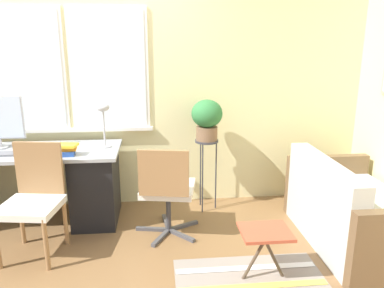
{
  "coord_description": "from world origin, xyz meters",
  "views": [
    {
      "loc": [
        0.77,
        -3.12,
        1.69
      ],
      "look_at": [
        1.09,
        0.17,
        0.79
      ],
      "focal_mm": 35.0,
      "sensor_mm": 36.0,
      "label": 1
    }
  ],
  "objects_px": {
    "office_chair_swivel": "(167,189)",
    "folding_stool": "(265,236)",
    "book_stack": "(65,150)",
    "desk_chair_wooden": "(33,198)",
    "couch_loveseat": "(354,214)",
    "desk_lamp": "(103,114)",
    "potted_plant": "(207,117)",
    "plant_stand": "(207,151)",
    "mouse": "(27,152)"
  },
  "relations": [
    {
      "from": "couch_loveseat",
      "to": "office_chair_swivel",
      "type": "bearing_deg",
      "value": 80.26
    },
    {
      "from": "desk_lamp",
      "to": "plant_stand",
      "type": "height_order",
      "value": "desk_lamp"
    },
    {
      "from": "book_stack",
      "to": "desk_chair_wooden",
      "type": "xyz_separation_m",
      "value": [
        -0.19,
        -0.36,
        -0.3
      ]
    },
    {
      "from": "couch_loveseat",
      "to": "desk_chair_wooden",
      "type": "bearing_deg",
      "value": 87.6
    },
    {
      "from": "plant_stand",
      "to": "potted_plant",
      "type": "height_order",
      "value": "potted_plant"
    },
    {
      "from": "book_stack",
      "to": "couch_loveseat",
      "type": "distance_m",
      "value": 2.58
    },
    {
      "from": "desk_chair_wooden",
      "to": "potted_plant",
      "type": "xyz_separation_m",
      "value": [
        1.5,
        0.7,
        0.49
      ]
    },
    {
      "from": "book_stack",
      "to": "office_chair_swivel",
      "type": "bearing_deg",
      "value": -12.58
    },
    {
      "from": "desk_lamp",
      "to": "potted_plant",
      "type": "distance_m",
      "value": 1.0
    },
    {
      "from": "office_chair_swivel",
      "to": "potted_plant",
      "type": "xyz_separation_m",
      "value": [
        0.42,
        0.54,
        0.52
      ]
    },
    {
      "from": "desk_lamp",
      "to": "folding_stool",
      "type": "relative_size",
      "value": 1.07
    },
    {
      "from": "couch_loveseat",
      "to": "potted_plant",
      "type": "relative_size",
      "value": 3.32
    },
    {
      "from": "plant_stand",
      "to": "book_stack",
      "type": "bearing_deg",
      "value": -165.55
    },
    {
      "from": "book_stack",
      "to": "desk_chair_wooden",
      "type": "bearing_deg",
      "value": -118.28
    },
    {
      "from": "book_stack",
      "to": "plant_stand",
      "type": "bearing_deg",
      "value": 14.45
    },
    {
      "from": "desk_chair_wooden",
      "to": "couch_loveseat",
      "type": "bearing_deg",
      "value": 6.26
    },
    {
      "from": "mouse",
      "to": "plant_stand",
      "type": "distance_m",
      "value": 1.69
    },
    {
      "from": "desk_lamp",
      "to": "office_chair_swivel",
      "type": "xyz_separation_m",
      "value": [
        0.57,
        -0.44,
        -0.6
      ]
    },
    {
      "from": "desk_lamp",
      "to": "book_stack",
      "type": "height_order",
      "value": "desk_lamp"
    },
    {
      "from": "mouse",
      "to": "desk_lamp",
      "type": "height_order",
      "value": "desk_lamp"
    },
    {
      "from": "book_stack",
      "to": "office_chair_swivel",
      "type": "height_order",
      "value": "office_chair_swivel"
    },
    {
      "from": "folding_stool",
      "to": "plant_stand",
      "type": "bearing_deg",
      "value": 101.78
    },
    {
      "from": "plant_stand",
      "to": "folding_stool",
      "type": "relative_size",
      "value": 1.89
    },
    {
      "from": "desk_chair_wooden",
      "to": "office_chair_swivel",
      "type": "distance_m",
      "value": 1.09
    },
    {
      "from": "desk_chair_wooden",
      "to": "folding_stool",
      "type": "xyz_separation_m",
      "value": [
        1.76,
        -0.55,
        -0.13
      ]
    },
    {
      "from": "folding_stool",
      "to": "couch_loveseat",
      "type": "bearing_deg",
      "value": 25.54
    },
    {
      "from": "office_chair_swivel",
      "to": "plant_stand",
      "type": "bearing_deg",
      "value": -117.75
    },
    {
      "from": "potted_plant",
      "to": "folding_stool",
      "type": "height_order",
      "value": "potted_plant"
    },
    {
      "from": "mouse",
      "to": "book_stack",
      "type": "xyz_separation_m",
      "value": [
        0.35,
        -0.07,
        0.03
      ]
    },
    {
      "from": "mouse",
      "to": "potted_plant",
      "type": "height_order",
      "value": "potted_plant"
    },
    {
      "from": "desk_chair_wooden",
      "to": "office_chair_swivel",
      "type": "xyz_separation_m",
      "value": [
        1.08,
        0.16,
        -0.03
      ]
    },
    {
      "from": "book_stack",
      "to": "plant_stand",
      "type": "distance_m",
      "value": 1.36
    },
    {
      "from": "office_chair_swivel",
      "to": "folding_stool",
      "type": "xyz_separation_m",
      "value": [
        0.68,
        -0.71,
        -0.1
      ]
    },
    {
      "from": "mouse",
      "to": "desk_chair_wooden",
      "type": "relative_size",
      "value": 0.08
    },
    {
      "from": "couch_loveseat",
      "to": "potted_plant",
      "type": "height_order",
      "value": "potted_plant"
    },
    {
      "from": "office_chair_swivel",
      "to": "book_stack",
      "type": "bearing_deg",
      "value": -2.08
    },
    {
      "from": "mouse",
      "to": "couch_loveseat",
      "type": "xyz_separation_m",
      "value": [
        2.83,
        -0.54,
        -0.48
      ]
    },
    {
      "from": "desk_chair_wooden",
      "to": "book_stack",
      "type": "bearing_deg",
      "value": 70.38
    },
    {
      "from": "plant_stand",
      "to": "mouse",
      "type": "bearing_deg",
      "value": -170.76
    },
    {
      "from": "desk_lamp",
      "to": "plant_stand",
      "type": "xyz_separation_m",
      "value": [
        0.99,
        0.1,
        -0.42
      ]
    },
    {
      "from": "desk_chair_wooden",
      "to": "couch_loveseat",
      "type": "relative_size",
      "value": 0.67
    },
    {
      "from": "book_stack",
      "to": "desk_chair_wooden",
      "type": "height_order",
      "value": "desk_chair_wooden"
    },
    {
      "from": "couch_loveseat",
      "to": "desk_lamp",
      "type": "bearing_deg",
      "value": 71.85
    },
    {
      "from": "desk_chair_wooden",
      "to": "plant_stand",
      "type": "distance_m",
      "value": 1.67
    },
    {
      "from": "book_stack",
      "to": "desk_chair_wooden",
      "type": "distance_m",
      "value": 0.5
    },
    {
      "from": "book_stack",
      "to": "folding_stool",
      "type": "relative_size",
      "value": 0.59
    },
    {
      "from": "book_stack",
      "to": "plant_stand",
      "type": "height_order",
      "value": "book_stack"
    },
    {
      "from": "plant_stand",
      "to": "potted_plant",
      "type": "distance_m",
      "value": 0.34
    },
    {
      "from": "desk_lamp",
      "to": "desk_chair_wooden",
      "type": "distance_m",
      "value": 0.97
    },
    {
      "from": "plant_stand",
      "to": "potted_plant",
      "type": "bearing_deg",
      "value": -165.96
    }
  ]
}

